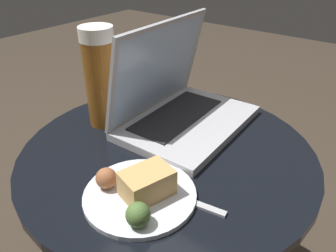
{
  "coord_description": "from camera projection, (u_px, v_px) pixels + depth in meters",
  "views": [
    {
      "loc": [
        -0.45,
        -0.35,
        0.91
      ],
      "look_at": [
        -0.02,
        -0.02,
        0.59
      ],
      "focal_mm": 35.0,
      "sensor_mm": 36.0,
      "label": 1
    }
  ],
  "objects": [
    {
      "name": "table",
      "position": [
        168.0,
        207.0,
        0.77
      ],
      "size": [
        0.61,
        0.61,
        0.52
      ],
      "color": "black",
      "rests_on": "ground_plane"
    },
    {
      "name": "snack_plate",
      "position": [
        140.0,
        191.0,
        0.55
      ],
      "size": [
        0.19,
        0.19,
        0.06
      ],
      "color": "silver",
      "rests_on": "table"
    },
    {
      "name": "beer_glass",
      "position": [
        100.0,
        78.0,
        0.72
      ],
      "size": [
        0.07,
        0.07,
        0.23
      ],
      "color": "brown",
      "rests_on": "table"
    },
    {
      "name": "laptop",
      "position": [
        178.0,
        104.0,
        0.76
      ],
      "size": [
        0.32,
        0.23,
        0.23
      ],
      "color": "#B2B2B7",
      "rests_on": "table"
    },
    {
      "name": "fork",
      "position": [
        174.0,
        196.0,
        0.56
      ],
      "size": [
        0.04,
        0.16,
        0.0
      ],
      "color": "#B2B2B7",
      "rests_on": "table"
    }
  ]
}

